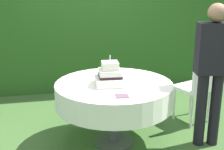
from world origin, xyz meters
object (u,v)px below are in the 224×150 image
at_px(serving_plate_left, 112,72).
at_px(garden_chair, 198,84).
at_px(serving_plate_near, 137,74).
at_px(napkin_stack, 122,96).
at_px(wedding_cake, 110,76).
at_px(standing_person, 212,67).
at_px(serving_plate_far, 140,87).
at_px(serving_plate_right, 83,86).
at_px(cake_table, 114,94).

relative_size(serving_plate_left, garden_chair, 0.13).
relative_size(serving_plate_near, napkin_stack, 0.86).
height_order(wedding_cake, garden_chair, wedding_cake).
bearing_deg(napkin_stack, standing_person, 9.19).
height_order(serving_plate_far, standing_person, standing_person).
height_order(serving_plate_near, serving_plate_left, same).
xyz_separation_m(serving_plate_far, serving_plate_right, (-0.59, 0.16, 0.00)).
relative_size(serving_plate_near, garden_chair, 0.12).
distance_m(serving_plate_near, serving_plate_left, 0.31).
bearing_deg(standing_person, cake_table, 165.49).
bearing_deg(cake_table, garden_chair, 13.52).
xyz_separation_m(serving_plate_right, napkin_stack, (0.34, -0.37, -0.00)).
bearing_deg(napkin_stack, serving_plate_far, 41.31).
relative_size(cake_table, napkin_stack, 10.53).
xyz_separation_m(wedding_cake, napkin_stack, (0.04, -0.39, -0.09)).
bearing_deg(garden_chair, napkin_stack, -148.87).
bearing_deg(napkin_stack, serving_plate_near, 62.86).
bearing_deg(serving_plate_left, napkin_stack, -95.44).
bearing_deg(serving_plate_right, standing_person, -8.46).
bearing_deg(serving_plate_far, cake_table, 137.64).
bearing_deg(garden_chair, standing_person, -104.83).
xyz_separation_m(cake_table, garden_chair, (1.17, 0.28, -0.06)).
bearing_deg(napkin_stack, garden_chair, 31.13).
height_order(serving_plate_near, serving_plate_right, same).
distance_m(serving_plate_right, standing_person, 1.41).
xyz_separation_m(serving_plate_near, standing_person, (0.69, -0.53, 0.20)).
bearing_deg(wedding_cake, serving_plate_left, 75.58).
relative_size(wedding_cake, serving_plate_right, 3.02).
bearing_deg(serving_plate_near, cake_table, -142.83).
xyz_separation_m(wedding_cake, serving_plate_left, (0.12, 0.45, -0.09)).
distance_m(serving_plate_left, serving_plate_right, 0.63).
relative_size(cake_table, wedding_cake, 3.83).
xyz_separation_m(serving_plate_right, garden_chair, (1.53, 0.34, -0.19)).
height_order(serving_plate_left, napkin_stack, serving_plate_left).
bearing_deg(serving_plate_right, serving_plate_far, -14.69).
height_order(cake_table, serving_plate_left, serving_plate_left).
bearing_deg(serving_plate_far, wedding_cake, 148.83).
xyz_separation_m(wedding_cake, serving_plate_near, (0.39, 0.30, -0.09)).
height_order(wedding_cake, napkin_stack, wedding_cake).
bearing_deg(garden_chair, cake_table, -166.48).
distance_m(napkin_stack, garden_chair, 1.40).
relative_size(napkin_stack, standing_person, 0.08).
bearing_deg(serving_plate_far, serving_plate_right, 165.31).
height_order(wedding_cake, serving_plate_near, wedding_cake).
xyz_separation_m(serving_plate_far, napkin_stack, (-0.25, -0.22, -0.00)).
xyz_separation_m(wedding_cake, serving_plate_far, (0.29, -0.17, -0.09)).
distance_m(serving_plate_far, serving_plate_left, 0.65).
distance_m(serving_plate_near, serving_plate_right, 0.77).
bearing_deg(serving_plate_far, napkin_stack, -138.69).
xyz_separation_m(serving_plate_left, napkin_stack, (-0.08, -0.84, -0.00)).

